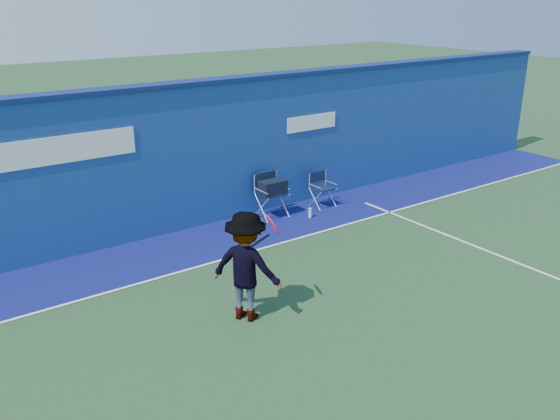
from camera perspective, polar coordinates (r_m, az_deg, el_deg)
ground at (r=8.90m, az=4.63°, el=-12.12°), size 80.00×80.00×0.00m
stadium_wall at (r=12.37m, az=-10.83°, el=4.87°), size 24.00×0.50×3.08m
out_of_bounds_strip at (r=11.94m, az=-8.08°, el=-3.41°), size 24.00×1.80×0.01m
court_lines at (r=9.29m, az=2.22°, el=-10.47°), size 24.00×12.00×0.01m
directors_chair_left at (r=13.21m, az=-0.79°, el=1.10°), size 0.59×0.55×1.00m
directors_chair_right at (r=13.94m, az=4.12°, el=1.35°), size 0.48×0.43×0.81m
water_bottle at (r=13.25m, az=2.91°, el=-0.29°), size 0.07×0.07×0.23m
tennis_player at (r=8.98m, az=-3.25°, el=-5.42°), size 1.14×1.29×1.73m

